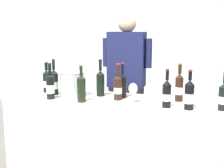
{
  "coord_description": "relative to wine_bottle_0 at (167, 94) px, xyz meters",
  "views": [
    {
      "loc": [
        0.92,
        -2.46,
        1.56
      ],
      "look_at": [
        -0.1,
        0.0,
        1.07
      ],
      "focal_mm": 48.03,
      "sensor_mm": 36.0,
      "label": 1
    }
  ],
  "objects": [
    {
      "name": "wall_back",
      "position": [
        -0.41,
        2.66,
        0.37
      ],
      "size": [
        8.0,
        0.1,
        2.8
      ],
      "primitive_type": "cube",
      "color": "silver",
      "rests_on": "ground_plane"
    },
    {
      "name": "counter",
      "position": [
        -0.41,
        0.06,
        -0.57
      ],
      "size": [
        2.13,
        0.69,
        0.92
      ],
      "primitive_type": "cube",
      "color": "beige",
      "rests_on": "ground_plane"
    },
    {
      "name": "wine_bottle_0",
      "position": [
        0.0,
        0.0,
        0.0
      ],
      "size": [
        0.07,
        0.07,
        0.32
      ],
      "color": "black",
      "rests_on": "counter"
    },
    {
      "name": "wine_bottle_1",
      "position": [
        0.06,
        0.26,
        0.01
      ],
      "size": [
        0.07,
        0.07,
        0.35
      ],
      "color": "black",
      "rests_on": "counter"
    },
    {
      "name": "wine_bottle_3",
      "position": [
        -0.47,
        0.09,
        0.0
      ],
      "size": [
        0.08,
        0.08,
        0.33
      ],
      "color": "black",
      "rests_on": "counter"
    },
    {
      "name": "wine_bottle_4",
      "position": [
        -1.13,
        0.05,
        0.01
      ],
      "size": [
        0.08,
        0.08,
        0.35
      ],
      "color": "black",
      "rests_on": "counter"
    },
    {
      "name": "wine_bottle_5",
      "position": [
        -0.68,
        0.18,
        0.02
      ],
      "size": [
        0.08,
        0.08,
        0.36
      ],
      "color": "black",
      "rests_on": "counter"
    },
    {
      "name": "wine_bottle_6",
      "position": [
        -0.74,
        -0.1,
        0.01
      ],
      "size": [
        0.08,
        0.08,
        0.33
      ],
      "color": "black",
      "rests_on": "counter"
    },
    {
      "name": "wine_bottle_7",
      "position": [
        -0.47,
        0.2,
        0.01
      ],
      "size": [
        0.08,
        0.08,
        0.33
      ],
      "color": "black",
      "rests_on": "counter"
    },
    {
      "name": "wine_bottle_8",
      "position": [
        -1.26,
        0.13,
        -0.0
      ],
      "size": [
        0.08,
        0.08,
        0.32
      ],
      "color": "black",
      "rests_on": "counter"
    },
    {
      "name": "wine_bottle_9",
      "position": [
        0.18,
        0.01,
        0.0
      ],
      "size": [
        0.08,
        0.08,
        0.32
      ],
      "color": "black",
      "rests_on": "counter"
    },
    {
      "name": "wine_bottle_10",
      "position": [
        0.44,
        0.09,
        -0.01
      ],
      "size": [
        0.08,
        0.08,
        0.33
      ],
      "color": "black",
      "rests_on": "counter"
    },
    {
      "name": "wine_bottle_11",
      "position": [
        -1.06,
        -0.11,
        0.0
      ],
      "size": [
        0.08,
        0.08,
        0.34
      ],
      "color": "black",
      "rests_on": "counter"
    },
    {
      "name": "wine_glass",
      "position": [
        -0.3,
        0.03,
        0.01
      ],
      "size": [
        0.08,
        0.08,
        0.18
      ],
      "color": "silver",
      "rests_on": "counter"
    },
    {
      "name": "ice_bucket",
      "position": [
        -0.92,
        0.05,
        0.01
      ],
      "size": [
        0.24,
        0.24,
        0.24
      ],
      "color": "silver",
      "rests_on": "counter"
    },
    {
      "name": "person_server",
      "position": [
        -0.63,
        0.77,
        -0.19
      ],
      "size": [
        0.56,
        0.28,
        1.72
      ],
      "color": "black",
      "rests_on": "ground_plane"
    }
  ]
}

